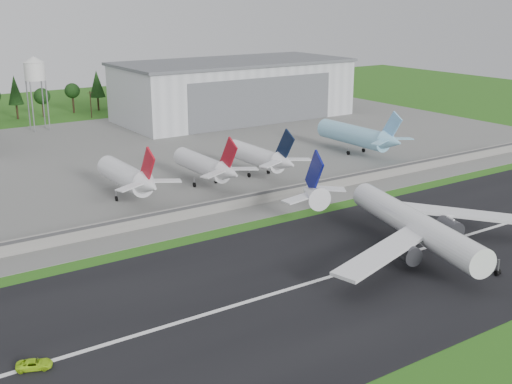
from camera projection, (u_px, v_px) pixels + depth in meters
ground at (367, 296)px, 114.94m from camera, size 600.00×600.00×0.00m
runway at (331, 277)px, 122.87m from camera, size 320.00×60.00×0.10m
runway_centerline at (331, 276)px, 122.85m from camera, size 220.00×1.00×0.02m
apron at (113, 161)px, 210.25m from camera, size 320.00×150.00×0.10m
blast_fence at (213, 207)px, 158.09m from camera, size 240.00×0.61×3.50m
hangar_east at (234, 89)px, 282.30m from camera, size 102.00×47.00×25.20m
water_tower at (34, 69)px, 252.11m from camera, size 8.40×8.40×29.40m
utility_poles at (42, 123)px, 273.82m from camera, size 230.00×3.00×12.00m
treeline at (32, 118)px, 285.73m from camera, size 320.00×16.00×22.00m
main_airliner at (416, 231)px, 133.13m from camera, size 55.36×58.47×18.17m
ground_vehicle at (34, 364)px, 92.10m from camera, size 5.60×4.06×1.42m
parked_jet_red_a at (130, 177)px, 167.33m from camera, size 7.36×31.29×16.88m
parked_jet_red_b at (207, 166)px, 179.78m from camera, size 7.36×31.29×16.57m
parked_jet_navy at (262, 157)px, 189.61m from camera, size 7.36×31.29×16.65m
parked_jet_skyblue at (360, 136)px, 216.81m from camera, size 7.36×37.29×17.13m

